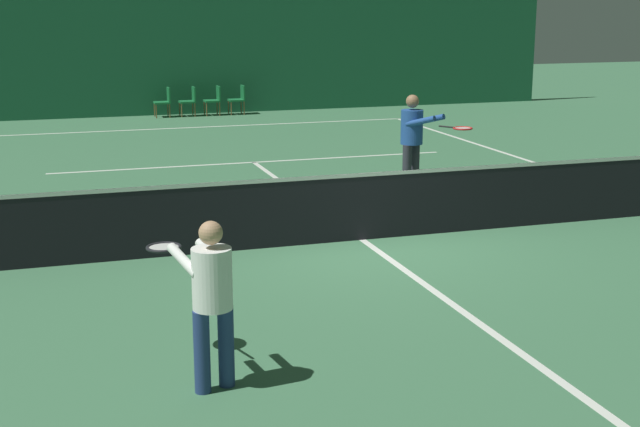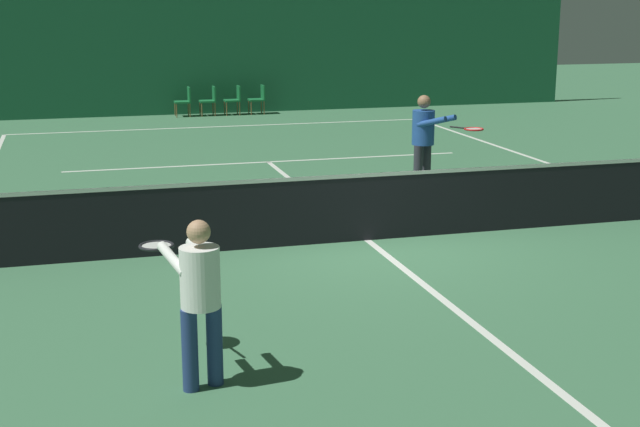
# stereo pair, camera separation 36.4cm
# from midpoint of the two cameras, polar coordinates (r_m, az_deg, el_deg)

# --- Properties ---
(ground_plane) EXTENTS (60.00, 60.00, 0.00)m
(ground_plane) POSITION_cam_midpoint_polar(r_m,az_deg,el_deg) (12.45, 1.89, -1.70)
(ground_plane) COLOR #3D704C
(backdrop_curtain) EXTENTS (23.00, 0.12, 4.76)m
(backdrop_curtain) POSITION_cam_midpoint_polar(r_m,az_deg,el_deg) (26.47, -9.14, 11.44)
(backdrop_curtain) COLOR #1E5B3D
(backdrop_curtain) RESTS_ON ground
(court_line_baseline_far) EXTENTS (11.00, 0.10, 0.00)m
(court_line_baseline_far) POSITION_cam_midpoint_polar(r_m,az_deg,el_deg) (23.79, -7.83, 5.51)
(court_line_baseline_far) COLOR silver
(court_line_baseline_far) RESTS_ON ground
(court_line_service_far) EXTENTS (8.25, 0.10, 0.00)m
(court_line_service_far) POSITION_cam_midpoint_polar(r_m,az_deg,el_deg) (18.46, -4.81, 3.29)
(court_line_service_far) COLOR silver
(court_line_service_far) RESTS_ON ground
(court_line_centre) EXTENTS (0.10, 12.80, 0.00)m
(court_line_centre) POSITION_cam_midpoint_polar(r_m,az_deg,el_deg) (12.45, 1.89, -1.69)
(court_line_centre) COLOR silver
(court_line_centre) RESTS_ON ground
(tennis_net) EXTENTS (12.00, 0.10, 1.07)m
(tennis_net) POSITION_cam_midpoint_polar(r_m,az_deg,el_deg) (12.33, 1.91, 0.59)
(tennis_net) COLOR black
(tennis_net) RESTS_ON ground
(player_near) EXTENTS (0.69, 1.32, 1.49)m
(player_near) POSITION_cam_midpoint_polar(r_m,az_deg,el_deg) (7.63, -8.43, -4.95)
(player_near) COLOR navy
(player_near) RESTS_ON ground
(player_far) EXTENTS (1.06, 1.32, 1.68)m
(player_far) POSITION_cam_midpoint_polar(r_m,az_deg,el_deg) (15.56, 5.35, 5.00)
(player_far) COLOR #2D2D38
(player_far) RESTS_ON ground
(courtside_chair_0) EXTENTS (0.44, 0.44, 0.84)m
(courtside_chair_0) POSITION_cam_midpoint_polar(r_m,az_deg,el_deg) (25.96, -10.33, 7.15)
(courtside_chair_0) COLOR brown
(courtside_chair_0) RESTS_ON ground
(courtside_chair_1) EXTENTS (0.44, 0.44, 0.84)m
(courtside_chair_1) POSITION_cam_midpoint_polar(r_m,az_deg,el_deg) (26.06, -8.75, 7.24)
(courtside_chair_1) COLOR brown
(courtside_chair_1) RESTS_ON ground
(courtside_chair_2) EXTENTS (0.44, 0.44, 0.84)m
(courtside_chair_2) POSITION_cam_midpoint_polar(r_m,az_deg,el_deg) (26.19, -7.18, 7.32)
(courtside_chair_2) COLOR brown
(courtside_chair_2) RESTS_ON ground
(courtside_chair_3) EXTENTS (0.44, 0.44, 0.84)m
(courtside_chair_3) POSITION_cam_midpoint_polar(r_m,az_deg,el_deg) (26.33, -5.62, 7.39)
(courtside_chair_3) COLOR brown
(courtside_chair_3) RESTS_ON ground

